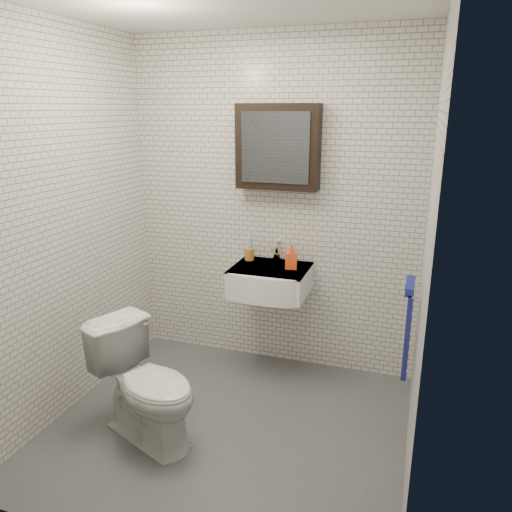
# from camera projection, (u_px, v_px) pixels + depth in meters

# --- Properties ---
(ground) EXTENTS (2.20, 2.00, 0.01)m
(ground) POSITION_uv_depth(u_px,v_px,m) (227.00, 427.00, 3.20)
(ground) COLOR #494C51
(ground) RESTS_ON ground
(room_shell) EXTENTS (2.22, 2.02, 2.51)m
(room_shell) POSITION_uv_depth(u_px,v_px,m) (223.00, 202.00, 2.78)
(room_shell) COLOR silver
(room_shell) RESTS_ON ground
(washbasin) EXTENTS (0.55, 0.50, 0.20)m
(washbasin) POSITION_uv_depth(u_px,v_px,m) (269.00, 281.00, 3.63)
(washbasin) COLOR white
(washbasin) RESTS_ON room_shell
(faucet) EXTENTS (0.06, 0.20, 0.15)m
(faucet) POSITION_uv_depth(u_px,v_px,m) (277.00, 253.00, 3.77)
(faucet) COLOR silver
(faucet) RESTS_ON washbasin
(mirror_cabinet) EXTENTS (0.60, 0.15, 0.60)m
(mirror_cabinet) POSITION_uv_depth(u_px,v_px,m) (278.00, 147.00, 3.54)
(mirror_cabinet) COLOR black
(mirror_cabinet) RESTS_ON room_shell
(towel_rail) EXTENTS (0.09, 0.30, 0.58)m
(towel_rail) POSITION_uv_depth(u_px,v_px,m) (408.00, 324.00, 2.99)
(towel_rail) COLOR silver
(towel_rail) RESTS_ON room_shell
(toothbrush_cup) EXTENTS (0.08, 0.08, 0.20)m
(toothbrush_cup) POSITION_uv_depth(u_px,v_px,m) (249.00, 254.00, 3.81)
(toothbrush_cup) COLOR #A66829
(toothbrush_cup) RESTS_ON washbasin
(soap_bottle) EXTENTS (0.10, 0.10, 0.18)m
(soap_bottle) POSITION_uv_depth(u_px,v_px,m) (291.00, 256.00, 3.59)
(soap_bottle) COLOR orange
(soap_bottle) RESTS_ON washbasin
(toilet) EXTENTS (0.82, 0.65, 0.73)m
(toilet) POSITION_uv_depth(u_px,v_px,m) (147.00, 385.00, 3.01)
(toilet) COLOR white
(toilet) RESTS_ON ground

